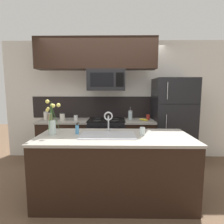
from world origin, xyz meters
TOP-DOWN VIEW (x-y plane):
  - ground_plane at (0.00, 0.00)m, footprint 10.00×10.00m
  - rear_partition at (0.30, 1.28)m, footprint 5.20×0.10m
  - splash_band at (0.00, 1.22)m, footprint 3.37×0.01m
  - back_counter_left at (-0.88, 0.90)m, footprint 1.03×0.65m
  - back_counter_right at (0.68, 0.90)m, footprint 0.63×0.65m
  - stove_range at (0.00, 0.90)m, footprint 0.76×0.64m
  - microwave at (0.00, 0.88)m, footprint 0.74×0.40m
  - upper_cabinet_band at (-0.20, 0.85)m, footprint 2.37×0.34m
  - refrigerator at (1.38, 0.92)m, footprint 0.79×0.74m
  - storage_jar_tall at (-1.28, 0.93)m, footprint 0.09×0.09m
  - storage_jar_medium at (-1.17, 0.86)m, footprint 0.09×0.09m
  - storage_jar_short at (-0.92, 0.88)m, footprint 0.11×0.11m
  - storage_jar_squat at (-0.63, 0.86)m, footprint 0.08×0.08m
  - banana_bunch at (0.77, 0.84)m, footprint 0.19×0.12m
  - french_press at (0.50, 0.96)m, footprint 0.09×0.09m
  - coffee_tin at (0.88, 0.95)m, footprint 0.08×0.08m
  - island_counter at (0.16, -0.35)m, footprint 2.11×0.88m
  - kitchen_sink at (0.08, -0.35)m, footprint 0.76×0.44m
  - sink_faucet at (0.08, -0.13)m, footprint 0.14×0.14m
  - dish_soap_bottle at (-0.36, -0.27)m, footprint 0.06×0.05m
  - drinking_glass at (0.55, -0.32)m, footprint 0.07×0.07m
  - flower_vase at (-0.71, -0.30)m, footprint 0.21×0.20m

SIDE VIEW (x-z plane):
  - ground_plane at x=0.00m, z-range 0.00..0.00m
  - island_counter at x=0.16m, z-range 0.00..0.91m
  - back_counter_left at x=-0.88m, z-range 0.00..0.91m
  - back_counter_right at x=0.68m, z-range 0.00..0.91m
  - stove_range at x=0.00m, z-range 0.00..0.93m
  - kitchen_sink at x=0.08m, z-range 0.76..0.92m
  - refrigerator at x=1.38m, z-range 0.00..1.77m
  - banana_bunch at x=0.77m, z-range 0.89..0.97m
  - coffee_tin at x=0.88m, z-range 0.91..1.02m
  - drinking_glass at x=0.55m, z-range 0.91..1.02m
  - storage_jar_squat at x=-0.63m, z-range 0.91..1.03m
  - dish_soap_bottle at x=-0.36m, z-range 0.90..1.06m
  - storage_jar_medium at x=-1.17m, z-range 0.91..1.06m
  - storage_jar_short at x=-0.92m, z-range 0.91..1.06m
  - storage_jar_tall at x=-1.28m, z-range 0.91..1.08m
  - french_press at x=0.50m, z-range 0.88..1.14m
  - flower_vase at x=-0.71m, z-range 0.82..1.32m
  - sink_faucet at x=0.08m, z-range 0.95..1.26m
  - splash_band at x=0.00m, z-range 0.91..1.39m
  - rear_partition at x=0.30m, z-range 0.00..2.60m
  - microwave at x=0.00m, z-range 1.52..1.94m
  - upper_cabinet_band at x=-0.20m, z-range 1.94..2.54m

